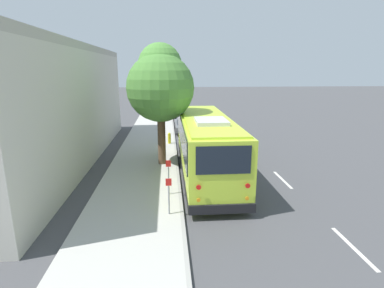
{
  "coord_description": "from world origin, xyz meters",
  "views": [
    {
      "loc": [
        -15.27,
        2.24,
        5.48
      ],
      "look_at": [
        1.34,
        0.91,
        1.3
      ],
      "focal_mm": 28.0,
      "sensor_mm": 36.0,
      "label": 1
    }
  ],
  "objects_px": {
    "street_tree": "(160,83)",
    "parked_sedan_black": "(182,116)",
    "sign_post_near": "(169,196)",
    "fire_hydrant": "(169,138)",
    "parked_sedan_gray": "(185,125)",
    "sign_post_far": "(169,177)",
    "shuttle_bus": "(206,143)"
  },
  "relations": [
    {
      "from": "parked_sedan_gray",
      "to": "sign_post_near",
      "type": "bearing_deg",
      "value": 173.32
    },
    {
      "from": "shuttle_bus",
      "to": "fire_hydrant",
      "type": "xyz_separation_m",
      "value": [
        6.44,
        1.88,
        -1.2
      ]
    },
    {
      "from": "parked_sedan_gray",
      "to": "sign_post_far",
      "type": "relative_size",
      "value": 2.98
    },
    {
      "from": "parked_sedan_black",
      "to": "sign_post_far",
      "type": "distance_m",
      "value": 20.01
    },
    {
      "from": "shuttle_bus",
      "to": "sign_post_far",
      "type": "xyz_separation_m",
      "value": [
        -2.81,
        1.97,
        -0.81
      ]
    },
    {
      "from": "parked_sedan_black",
      "to": "sign_post_near",
      "type": "distance_m",
      "value": 21.87
    },
    {
      "from": "street_tree",
      "to": "parked_sedan_black",
      "type": "bearing_deg",
      "value": -7.19
    },
    {
      "from": "shuttle_bus",
      "to": "fire_hydrant",
      "type": "distance_m",
      "value": 6.82
    },
    {
      "from": "parked_sedan_gray",
      "to": "fire_hydrant",
      "type": "height_order",
      "value": "parked_sedan_gray"
    },
    {
      "from": "parked_sedan_black",
      "to": "sign_post_near",
      "type": "xyz_separation_m",
      "value": [
        -21.81,
        1.57,
        0.3
      ]
    },
    {
      "from": "parked_sedan_black",
      "to": "sign_post_near",
      "type": "height_order",
      "value": "sign_post_near"
    },
    {
      "from": "parked_sedan_gray",
      "to": "parked_sedan_black",
      "type": "distance_m",
      "value": 5.75
    },
    {
      "from": "parked_sedan_gray",
      "to": "sign_post_far",
      "type": "height_order",
      "value": "sign_post_far"
    },
    {
      "from": "sign_post_far",
      "to": "sign_post_near",
      "type": "bearing_deg",
      "value": 180.0
    },
    {
      "from": "fire_hydrant",
      "to": "sign_post_near",
      "type": "bearing_deg",
      "value": 179.56
    },
    {
      "from": "shuttle_bus",
      "to": "parked_sedan_black",
      "type": "bearing_deg",
      "value": 1.33
    },
    {
      "from": "shuttle_bus",
      "to": "parked_sedan_black",
      "type": "xyz_separation_m",
      "value": [
        17.13,
        0.39,
        -1.17
      ]
    },
    {
      "from": "parked_sedan_gray",
      "to": "shuttle_bus",
      "type": "bearing_deg",
      "value": -179.1
    },
    {
      "from": "parked_sedan_black",
      "to": "sign_post_far",
      "type": "bearing_deg",
      "value": 176.45
    },
    {
      "from": "sign_post_near",
      "to": "fire_hydrant",
      "type": "xyz_separation_m",
      "value": [
        11.12,
        -0.09,
        -0.33
      ]
    },
    {
      "from": "sign_post_far",
      "to": "fire_hydrant",
      "type": "distance_m",
      "value": 9.26
    },
    {
      "from": "sign_post_near",
      "to": "fire_hydrant",
      "type": "distance_m",
      "value": 11.12
    },
    {
      "from": "sign_post_far",
      "to": "parked_sedan_black",
      "type": "bearing_deg",
      "value": -4.51
    },
    {
      "from": "street_tree",
      "to": "sign_post_far",
      "type": "relative_size",
      "value": 4.38
    },
    {
      "from": "parked_sedan_black",
      "to": "parked_sedan_gray",
      "type": "bearing_deg",
      "value": -179.09
    },
    {
      "from": "parked_sedan_gray",
      "to": "sign_post_far",
      "type": "xyz_separation_m",
      "value": [
        -14.2,
        1.57,
        0.35
      ]
    },
    {
      "from": "parked_sedan_gray",
      "to": "fire_hydrant",
      "type": "distance_m",
      "value": 5.16
    },
    {
      "from": "street_tree",
      "to": "fire_hydrant",
      "type": "relative_size",
      "value": 8.35
    },
    {
      "from": "street_tree",
      "to": "shuttle_bus",
      "type": "bearing_deg",
      "value": -127.2
    },
    {
      "from": "shuttle_bus",
      "to": "sign_post_near",
      "type": "distance_m",
      "value": 5.14
    },
    {
      "from": "parked_sedan_gray",
      "to": "street_tree",
      "type": "xyz_separation_m",
      "value": [
        -9.61,
        1.93,
        4.12
      ]
    },
    {
      "from": "parked_sedan_black",
      "to": "fire_hydrant",
      "type": "distance_m",
      "value": 10.8
    }
  ]
}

